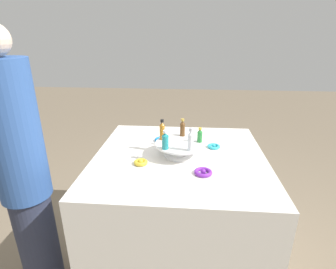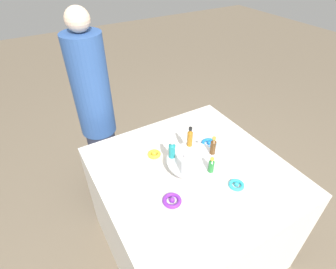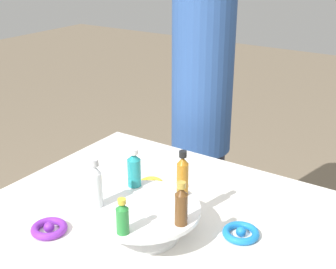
{
  "view_description": "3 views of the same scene",
  "coord_description": "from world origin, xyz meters",
  "px_view_note": "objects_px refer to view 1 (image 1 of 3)",
  "views": [
    {
      "loc": [
        -1.49,
        -0.05,
        1.51
      ],
      "look_at": [
        -0.03,
        0.07,
        0.94
      ],
      "focal_mm": 28.0,
      "sensor_mm": 36.0,
      "label": 1
    },
    {
      "loc": [
        -0.67,
        -0.87,
        1.9
      ],
      "look_at": [
        -0.06,
        0.18,
        0.96
      ],
      "focal_mm": 28.0,
      "sensor_mm": 36.0,
      "label": 2
    },
    {
      "loc": [
        0.65,
        -0.86,
        1.53
      ],
      "look_at": [
        -0.09,
        0.26,
        0.97
      ],
      "focal_mm": 50.0,
      "sensor_mm": 36.0,
      "label": 3
    }
  ],
  "objects_px": {
    "bottle_brown": "(182,128)",
    "bottle_teal": "(165,140)",
    "ribbon_bow_blue": "(162,140)",
    "bottle_clear": "(191,140)",
    "person_figure": "(23,174)",
    "ribbon_bow_gold": "(141,162)",
    "display_stand": "(180,147)",
    "bottle_green": "(200,135)",
    "bottle_amber": "(162,130)",
    "ribbon_bow_purple": "(203,172)",
    "ribbon_bow_teal": "(214,146)"
  },
  "relations": [
    {
      "from": "bottle_green",
      "to": "bottle_brown",
      "type": "distance_m",
      "value": 0.15
    },
    {
      "from": "bottle_teal",
      "to": "ribbon_bow_teal",
      "type": "height_order",
      "value": "bottle_teal"
    },
    {
      "from": "bottle_teal",
      "to": "ribbon_bow_blue",
      "type": "height_order",
      "value": "bottle_teal"
    },
    {
      "from": "bottle_clear",
      "to": "ribbon_bow_blue",
      "type": "height_order",
      "value": "bottle_clear"
    },
    {
      "from": "bottle_brown",
      "to": "ribbon_bow_purple",
      "type": "bearing_deg",
      "value": -160.18
    },
    {
      "from": "bottle_teal",
      "to": "ribbon_bow_purple",
      "type": "height_order",
      "value": "bottle_teal"
    },
    {
      "from": "bottle_clear",
      "to": "ribbon_bow_teal",
      "type": "relative_size",
      "value": 1.63
    },
    {
      "from": "bottle_green",
      "to": "person_figure",
      "type": "relative_size",
      "value": 0.06
    },
    {
      "from": "bottle_teal",
      "to": "ribbon_bow_teal",
      "type": "bearing_deg",
      "value": -52.97
    },
    {
      "from": "bottle_amber",
      "to": "ribbon_bow_purple",
      "type": "distance_m",
      "value": 0.39
    },
    {
      "from": "ribbon_bow_purple",
      "to": "bottle_amber",
      "type": "bearing_deg",
      "value": 42.69
    },
    {
      "from": "bottle_brown",
      "to": "ribbon_bow_blue",
      "type": "bearing_deg",
      "value": 56.27
    },
    {
      "from": "display_stand",
      "to": "bottle_amber",
      "type": "xyz_separation_m",
      "value": [
        0.05,
        0.11,
        0.09
      ]
    },
    {
      "from": "bottle_brown",
      "to": "person_figure",
      "type": "xyz_separation_m",
      "value": [
        -0.43,
        0.85,
        -0.14
      ]
    },
    {
      "from": "bottle_green",
      "to": "ribbon_bow_blue",
      "type": "xyz_separation_m",
      "value": [
        0.2,
        0.26,
        -0.12
      ]
    },
    {
      "from": "ribbon_bow_purple",
      "to": "bottle_green",
      "type": "bearing_deg",
      "value": 3.43
    },
    {
      "from": "bottle_amber",
      "to": "ribbon_bow_teal",
      "type": "relative_size",
      "value": 1.57
    },
    {
      "from": "display_stand",
      "to": "bottle_amber",
      "type": "height_order",
      "value": "bottle_amber"
    },
    {
      "from": "ribbon_bow_gold",
      "to": "ribbon_bow_purple",
      "type": "relative_size",
      "value": 0.82
    },
    {
      "from": "ribbon_bow_gold",
      "to": "bottle_green",
      "type": "bearing_deg",
      "value": -64.54
    },
    {
      "from": "bottle_amber",
      "to": "person_figure",
      "type": "bearing_deg",
      "value": 115.99
    },
    {
      "from": "display_stand",
      "to": "bottle_brown",
      "type": "xyz_separation_m",
      "value": [
        0.12,
        -0.01,
        0.08
      ]
    },
    {
      "from": "display_stand",
      "to": "bottle_brown",
      "type": "relative_size",
      "value": 2.6
    },
    {
      "from": "bottle_brown",
      "to": "bottle_teal",
      "type": "bearing_deg",
      "value": 156.72
    },
    {
      "from": "ribbon_bow_teal",
      "to": "person_figure",
      "type": "xyz_separation_m",
      "value": [
        -0.44,
        1.07,
        -0.01
      ]
    },
    {
      "from": "bottle_clear",
      "to": "ribbon_bow_gold",
      "type": "bearing_deg",
      "value": 95.86
    },
    {
      "from": "bottle_amber",
      "to": "ribbon_bow_gold",
      "type": "height_order",
      "value": "bottle_amber"
    },
    {
      "from": "bottle_clear",
      "to": "bottle_brown",
      "type": "height_order",
      "value": "bottle_clear"
    },
    {
      "from": "bottle_amber",
      "to": "ribbon_bow_gold",
      "type": "relative_size",
      "value": 1.63
    },
    {
      "from": "display_stand",
      "to": "bottle_teal",
      "type": "distance_m",
      "value": 0.15
    },
    {
      "from": "bottle_teal",
      "to": "ribbon_bow_blue",
      "type": "distance_m",
      "value": 0.35
    },
    {
      "from": "bottle_green",
      "to": "display_stand",
      "type": "bearing_deg",
      "value": 102.72
    },
    {
      "from": "bottle_green",
      "to": "ribbon_bow_teal",
      "type": "bearing_deg",
      "value": -42.89
    },
    {
      "from": "display_stand",
      "to": "ribbon_bow_teal",
      "type": "height_order",
      "value": "display_stand"
    },
    {
      "from": "bottle_amber",
      "to": "ribbon_bow_purple",
      "type": "relative_size",
      "value": 1.34
    },
    {
      "from": "bottle_teal",
      "to": "ribbon_bow_purple",
      "type": "distance_m",
      "value": 0.28
    },
    {
      "from": "bottle_amber",
      "to": "bottle_clear",
      "type": "height_order",
      "value": "bottle_clear"
    },
    {
      "from": "ribbon_bow_teal",
      "to": "ribbon_bow_purple",
      "type": "bearing_deg",
      "value": 166.49
    },
    {
      "from": "bottle_green",
      "to": "ribbon_bow_purple",
      "type": "relative_size",
      "value": 0.94
    },
    {
      "from": "bottle_clear",
      "to": "person_figure",
      "type": "xyz_separation_m",
      "value": [
        -0.2,
        0.91,
        -0.15
      ]
    },
    {
      "from": "bottle_brown",
      "to": "ribbon_bow_gold",
      "type": "relative_size",
      "value": 1.44
    },
    {
      "from": "bottle_amber",
      "to": "bottle_brown",
      "type": "relative_size",
      "value": 1.13
    },
    {
      "from": "ribbon_bow_gold",
      "to": "person_figure",
      "type": "bearing_deg",
      "value": 105.24
    },
    {
      "from": "display_stand",
      "to": "ribbon_bow_blue",
      "type": "height_order",
      "value": "display_stand"
    },
    {
      "from": "bottle_brown",
      "to": "person_figure",
      "type": "bearing_deg",
      "value": 116.72
    },
    {
      "from": "bottle_brown",
      "to": "ribbon_bow_teal",
      "type": "relative_size",
      "value": 1.39
    },
    {
      "from": "ribbon_bow_teal",
      "to": "person_figure",
      "type": "relative_size",
      "value": 0.05
    },
    {
      "from": "bottle_amber",
      "to": "ribbon_bow_blue",
      "type": "distance_m",
      "value": 0.22
    },
    {
      "from": "bottle_teal",
      "to": "bottle_brown",
      "type": "bearing_deg",
      "value": -23.28
    },
    {
      "from": "bottle_clear",
      "to": "ribbon_bow_gold",
      "type": "height_order",
      "value": "bottle_clear"
    }
  ]
}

